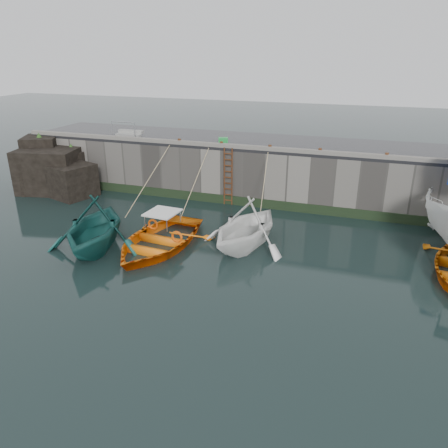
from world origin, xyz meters
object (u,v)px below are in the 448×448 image
(bollard_a, at_px, (179,141))
(bollard_d, at_px, (320,151))
(boat_near_blacktrim, at_px, (245,246))
(boat_near_white, at_px, (97,248))
(boat_near_blue, at_px, (158,247))
(fish_crate, at_px, (223,140))
(bollard_c, at_px, (270,148))
(bollard_e, at_px, (387,156))
(ladder, at_px, (228,177))
(bollard_b, at_px, (221,144))

(bollard_a, relative_size, bollard_d, 1.00)
(boat_near_blacktrim, bearing_deg, boat_near_white, -146.28)
(boat_near_blue, bearing_deg, fish_crate, 91.70)
(boat_near_white, relative_size, bollard_c, 17.79)
(bollard_d, bearing_deg, bollard_c, 180.00)
(bollard_d, bearing_deg, bollard_e, 0.00)
(bollard_a, bearing_deg, fish_crate, 27.06)
(ladder, height_order, fish_crate, fish_crate)
(bollard_c, bearing_deg, boat_near_blacktrim, -87.04)
(boat_near_blacktrim, relative_size, bollard_e, 16.95)
(boat_near_blacktrim, bearing_deg, bollard_a, 148.97)
(fish_crate, relative_size, bollard_a, 1.89)
(boat_near_white, bearing_deg, bollard_d, 26.22)
(boat_near_blacktrim, height_order, bollard_e, bollard_e)
(bollard_a, height_order, bollard_d, same)
(boat_near_white, height_order, boat_near_blue, boat_near_white)
(bollard_b, relative_size, bollard_c, 1.00)
(boat_near_blacktrim, bearing_deg, bollard_c, 106.22)
(boat_near_blacktrim, height_order, fish_crate, fish_crate)
(bollard_d, bearing_deg, bollard_a, 180.00)
(fish_crate, height_order, bollard_b, bollard_b)
(bollard_b, relative_size, bollard_d, 1.00)
(boat_near_blue, distance_m, fish_crate, 8.49)
(bollard_d, height_order, bollard_e, same)
(ladder, bearing_deg, boat_near_white, -116.76)
(ladder, relative_size, boat_near_blacktrim, 0.67)
(bollard_b, bearing_deg, bollard_c, 0.00)
(ladder, height_order, bollard_a, bollard_a)
(ladder, bearing_deg, fish_crate, 118.05)
(bollard_d, bearing_deg, boat_near_blacktrim, -113.51)
(bollard_a, relative_size, bollard_b, 1.00)
(fish_crate, distance_m, bollard_b, 1.17)
(boat_near_white, xyz_separation_m, boat_near_blacktrim, (6.16, 2.30, 0.00))
(bollard_b, bearing_deg, fish_crate, 104.00)
(fish_crate, bearing_deg, boat_near_white, -127.64)
(bollard_c, bearing_deg, boat_near_blue, -116.56)
(bollard_c, bearing_deg, bollard_e, 0.00)
(boat_near_blacktrim, relative_size, fish_crate, 8.95)
(boat_near_blacktrim, height_order, bollard_d, bollard_d)
(fish_crate, xyz_separation_m, bollard_a, (-2.22, -1.13, 0.01))
(bollard_c, height_order, bollard_d, same)
(boat_near_white, bearing_deg, bollard_e, 17.40)
(boat_near_blue, bearing_deg, bollard_b, 88.85)
(boat_near_blue, height_order, bollard_b, bollard_b)
(boat_near_blacktrim, bearing_deg, ladder, 129.57)
(boat_near_blue, bearing_deg, boat_near_blacktrim, 24.73)
(boat_near_blacktrim, distance_m, fish_crate, 7.96)
(ladder, xyz_separation_m, bollard_e, (8.00, 0.34, 1.71))
(ladder, bearing_deg, bollard_b, 146.14)
(boat_near_white, relative_size, fish_crate, 9.39)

